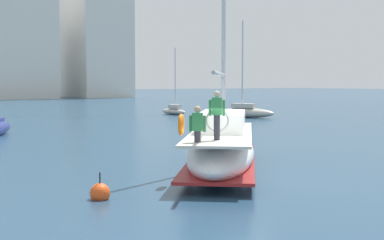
{
  "coord_description": "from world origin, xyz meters",
  "views": [
    {
      "loc": [
        -11.13,
        -14.57,
        3.34
      ],
      "look_at": [
        0.82,
        3.55,
        1.8
      ],
      "focal_mm": 50.69,
      "sensor_mm": 36.0,
      "label": 1
    }
  ],
  "objects_px": {
    "mooring_buoy": "(100,193)",
    "moored_sloop_far": "(246,111)",
    "moored_cutter_left": "(174,110)",
    "main_sailboat": "(222,147)"
  },
  "relations": [
    {
      "from": "mooring_buoy",
      "to": "moored_cutter_left",
      "type": "bearing_deg",
      "value": 55.51
    },
    {
      "from": "moored_sloop_far",
      "to": "moored_cutter_left",
      "type": "relative_size",
      "value": 1.33
    },
    {
      "from": "moored_sloop_far",
      "to": "mooring_buoy",
      "type": "distance_m",
      "value": 35.89
    },
    {
      "from": "main_sailboat",
      "to": "moored_cutter_left",
      "type": "bearing_deg",
      "value": 61.48
    },
    {
      "from": "main_sailboat",
      "to": "moored_sloop_far",
      "type": "distance_m",
      "value": 30.41
    },
    {
      "from": "mooring_buoy",
      "to": "moored_sloop_far",
      "type": "bearing_deg",
      "value": 44.33
    },
    {
      "from": "moored_cutter_left",
      "to": "moored_sloop_far",
      "type": "bearing_deg",
      "value": -67.3
    },
    {
      "from": "moored_sloop_far",
      "to": "moored_cutter_left",
      "type": "height_order",
      "value": "moored_sloop_far"
    },
    {
      "from": "main_sailboat",
      "to": "moored_sloop_far",
      "type": "bearing_deg",
      "value": 49.22
    },
    {
      "from": "moored_cutter_left",
      "to": "mooring_buoy",
      "type": "xyz_separation_m",
      "value": [
        -22.48,
        -32.72,
        -0.3
      ]
    }
  ]
}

